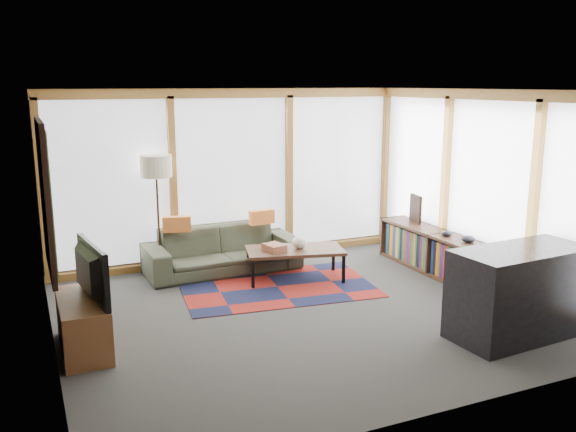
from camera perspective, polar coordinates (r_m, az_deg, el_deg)
name	(u,v)px	position (r m, az deg, el deg)	size (l,w,h in m)	color
ground	(302,313)	(7.34, 1.28, -9.03)	(5.50, 5.50, 0.00)	#2C2C2A
room_envelope	(319,176)	(7.65, 2.90, 3.79)	(5.52, 5.02, 2.62)	#3B2F29
rug	(277,287)	(8.22, -1.02, -6.63)	(2.51, 1.61, 0.01)	maroon
sofa	(222,250)	(8.85, -6.16, -3.16)	(2.21, 0.86, 0.64)	#2F3324
pillow_left	(177,224)	(8.63, -10.35, -0.75)	(0.39, 0.12, 0.22)	orange
pillow_right	(262,217)	(8.96, -2.47, -0.10)	(0.38, 0.11, 0.21)	orange
floor_lamp	(158,217)	(8.66, -12.05, -0.05)	(0.43, 0.43, 1.72)	#2C2317
coffee_table	(295,264)	(8.46, 0.65, -4.53)	(1.32, 0.66, 0.44)	#341F12
book_stack	(274,248)	(8.29, -1.29, -2.98)	(0.23, 0.29, 0.10)	brown
vase	(299,242)	(8.40, 1.06, -2.48)	(0.20, 0.20, 0.17)	beige
bookshelf	(439,254)	(8.94, 13.93, -3.43)	(0.44, 2.41, 0.60)	#341F12
bowl_a	(468,239)	(8.44, 16.51, -2.07)	(0.19, 0.19, 0.09)	black
bowl_b	(447,233)	(8.71, 14.63, -1.59)	(0.16, 0.16, 0.08)	black
shelf_picture	(416,209)	(9.43, 11.85, 0.68)	(0.04, 0.32, 0.42)	black
tv_console	(83,325)	(6.63, -18.61, -9.60)	(0.45, 1.09, 0.54)	brown
television	(83,273)	(6.41, -18.66, -5.04)	(1.01, 0.13, 0.58)	black
bar_counter	(520,292)	(7.02, 20.88, -6.70)	(1.52, 0.71, 0.97)	black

